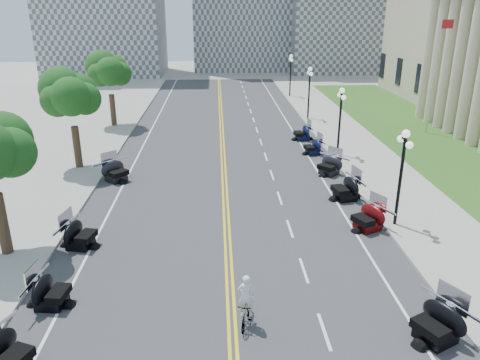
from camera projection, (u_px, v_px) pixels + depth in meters
name	position (u px, v px, depth m)	size (l,w,h in m)	color
ground	(229.00, 272.00, 19.86)	(160.00, 160.00, 0.00)	gray
road	(225.00, 187.00, 29.21)	(16.00, 90.00, 0.01)	#333335
centerline_yellow_a	(223.00, 187.00, 29.20)	(0.12, 90.00, 0.00)	yellow
centerline_yellow_b	(227.00, 187.00, 29.21)	(0.12, 90.00, 0.00)	yellow
edge_line_north	(326.00, 185.00, 29.51)	(0.12, 90.00, 0.00)	white
edge_line_south	(121.00, 189.00, 28.91)	(0.12, 90.00, 0.00)	white
lane_dash_5	(324.00, 331.00, 16.27)	(0.12, 2.00, 0.00)	white
lane_dash_6	(304.00, 270.00, 20.01)	(0.12, 2.00, 0.00)	white
lane_dash_7	(290.00, 228.00, 23.75)	(0.12, 2.00, 0.00)	white
lane_dash_8	(280.00, 198.00, 27.49)	(0.12, 2.00, 0.00)	white
lane_dash_9	(272.00, 175.00, 31.23)	(0.12, 2.00, 0.00)	white
lane_dash_10	(266.00, 157.00, 34.97)	(0.12, 2.00, 0.00)	white
lane_dash_11	(261.00, 142.00, 38.71)	(0.12, 2.00, 0.00)	white
lane_dash_12	(257.00, 130.00, 42.45)	(0.12, 2.00, 0.00)	white
lane_dash_13	(253.00, 120.00, 46.19)	(0.12, 2.00, 0.00)	white
lane_dash_14	(251.00, 111.00, 49.93)	(0.12, 2.00, 0.00)	white
lane_dash_15	(248.00, 104.00, 53.67)	(0.12, 2.00, 0.00)	white
lane_dash_16	(246.00, 97.00, 57.41)	(0.12, 2.00, 0.00)	white
lane_dash_17	(244.00, 92.00, 61.15)	(0.12, 2.00, 0.00)	white
lane_dash_18	(242.00, 87.00, 64.89)	(0.12, 2.00, 0.00)	white
lane_dash_19	(241.00, 82.00, 68.63)	(0.12, 2.00, 0.00)	white
sidewalk_north	(390.00, 183.00, 29.68)	(5.00, 90.00, 0.15)	#9E9991
sidewalk_south	(54.00, 189.00, 28.69)	(5.00, 90.00, 0.15)	#9E9991
lawn	(441.00, 146.00, 37.49)	(9.00, 60.00, 0.10)	#356023
distant_block_c	(350.00, 3.00, 77.80)	(20.00, 14.00, 22.00)	gray
street_lamp_2	(400.00, 179.00, 23.09)	(0.50, 1.20, 4.90)	black
street_lamp_3	(340.00, 122.00, 34.31)	(0.50, 1.20, 4.90)	black
street_lamp_4	(309.00, 93.00, 45.53)	(0.50, 1.20, 4.90)	black
street_lamp_5	(290.00, 76.00, 56.75)	(0.50, 1.20, 4.90)	black
flagpole	(434.00, 76.00, 39.52)	(1.10, 0.20, 10.00)	silver
tree_3	(71.00, 101.00, 30.81)	(4.80, 4.80, 9.20)	#235619
tree_4	(110.00, 75.00, 42.03)	(4.80, 4.80, 9.20)	#235619
motorcycle_n_4	(438.00, 321.00, 15.61)	(2.17, 2.17, 1.52)	black
motorcycle_n_6	(368.00, 216.00, 23.44)	(2.08, 2.08, 1.45)	#590A0C
motorcycle_n_7	(346.00, 187.00, 27.08)	(2.18, 2.18, 1.53)	black
motorcycle_n_8	(329.00, 164.00, 31.11)	(2.05, 2.05, 1.43)	black
motorcycle_n_9	(313.00, 146.00, 35.37)	(1.88, 1.88, 1.31)	black
motorcycle_n_10	(302.00, 132.00, 39.09)	(2.02, 2.02, 1.41)	black
motorcycle_s_4	(2.00, 354.00, 14.13)	(2.24, 2.24, 1.56)	black
motorcycle_s_5	(50.00, 290.00, 17.44)	(1.96, 1.96, 1.37)	black
motorcycle_s_6	(79.00, 233.00, 21.72)	(2.06, 2.06, 1.44)	black
motorcycle_s_8	(116.00, 170.00, 29.93)	(2.14, 2.14, 1.50)	black
bicycle	(246.00, 312.00, 16.50)	(0.46, 1.64, 0.99)	#A51414
cyclist_rider	(246.00, 280.00, 16.04)	(0.60, 0.39, 1.64)	white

